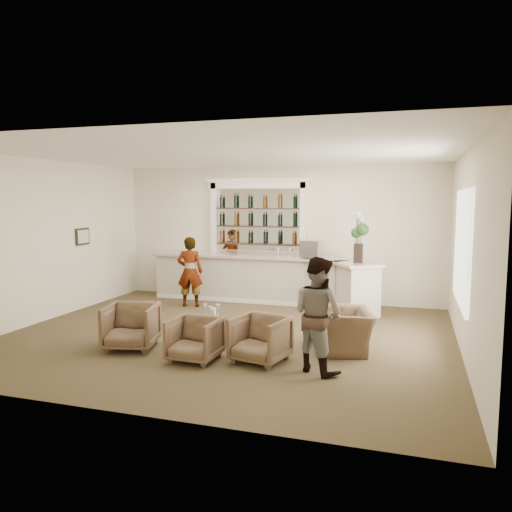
{
  "coord_description": "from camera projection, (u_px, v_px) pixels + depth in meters",
  "views": [
    {
      "loc": [
        3.19,
        -8.36,
        2.5
      ],
      "look_at": [
        0.26,
        0.9,
        1.38
      ],
      "focal_mm": 35.0,
      "sensor_mm": 36.0,
      "label": 1
    }
  ],
  "objects": [
    {
      "name": "armchair_center",
      "position": [
        195.0,
        339.0,
        7.72
      ],
      "size": [
        0.75,
        0.77,
        0.67
      ],
      "primitive_type": "imported",
      "rotation": [
        0.0,
        0.0,
        -0.04
      ],
      "color": "brown",
      "rests_on": "ground"
    },
    {
      "name": "armchair_right",
      "position": [
        260.0,
        339.0,
        7.66
      ],
      "size": [
        0.92,
        0.94,
        0.71
      ],
      "primitive_type": "imported",
      "rotation": [
        0.0,
        0.0,
        -0.23
      ],
      "color": "brown",
      "rests_on": "ground"
    },
    {
      "name": "napkin_holder",
      "position": [
        213.0,
        312.0,
        8.62
      ],
      "size": [
        0.08,
        0.08,
        0.12
      ],
      "primitive_type": "cube",
      "color": "white",
      "rests_on": "cocktail_table"
    },
    {
      "name": "wine_glass_bar_left",
      "position": [
        278.0,
        252.0,
        11.81
      ],
      "size": [
        0.07,
        0.07,
        0.21
      ],
      "primitive_type": null,
      "color": "white",
      "rests_on": "bar_counter"
    },
    {
      "name": "bar_counter",
      "position": [
        266.0,
        279.0,
        11.99
      ],
      "size": [
        5.72,
        1.8,
        1.14
      ],
      "color": "beige",
      "rests_on": "ground"
    },
    {
      "name": "wine_glass_tbl_a",
      "position": [
        205.0,
        310.0,
        8.54
      ],
      "size": [
        0.07,
        0.07,
        0.21
      ],
      "primitive_type": null,
      "color": "white",
      "rests_on": "cocktail_table"
    },
    {
      "name": "ground",
      "position": [
        228.0,
        335.0,
        9.17
      ],
      "size": [
        8.0,
        8.0,
        0.0
      ],
      "primitive_type": "plane",
      "color": "brown",
      "rests_on": "ground"
    },
    {
      "name": "flower_vase",
      "position": [
        359.0,
        234.0,
        10.64
      ],
      "size": [
        0.29,
        0.29,
        1.08
      ],
      "color": "black",
      "rests_on": "bar_counter"
    },
    {
      "name": "guest",
      "position": [
        318.0,
        314.0,
        7.19
      ],
      "size": [
        1.03,
        0.97,
        1.68
      ],
      "primitive_type": "imported",
      "rotation": [
        0.0,
        0.0,
        2.59
      ],
      "color": "gray",
      "rests_on": "ground"
    },
    {
      "name": "armchair_far",
      "position": [
        343.0,
        330.0,
        8.24
      ],
      "size": [
        1.16,
        1.26,
        0.68
      ],
      "primitive_type": "imported",
      "rotation": [
        0.0,
        0.0,
        -1.3
      ],
      "color": "brown",
      "rests_on": "ground"
    },
    {
      "name": "cocktail_table",
      "position": [
        211.0,
        331.0,
        8.52
      ],
      "size": [
        0.59,
        0.59,
        0.5
      ],
      "primitive_type": "cylinder",
      "color": "#4A2D20",
      "rests_on": "ground"
    },
    {
      "name": "wine_glass_tbl_c",
      "position": [
        210.0,
        313.0,
        8.34
      ],
      "size": [
        0.07,
        0.07,
        0.21
      ],
      "primitive_type": null,
      "color": "white",
      "rests_on": "cocktail_table"
    },
    {
      "name": "wine_glass_bar_right",
      "position": [
        290.0,
        253.0,
        11.7
      ],
      "size": [
        0.07,
        0.07,
        0.21
      ],
      "primitive_type": null,
      "color": "white",
      "rests_on": "bar_counter"
    },
    {
      "name": "back_bar_alcove",
      "position": [
        257.0,
        218.0,
        12.31
      ],
      "size": [
        2.64,
        0.25,
        3.0
      ],
      "color": "white",
      "rests_on": "ground"
    },
    {
      "name": "sommelier",
      "position": [
        190.0,
        272.0,
        11.57
      ],
      "size": [
        0.67,
        0.52,
        1.63
      ],
      "primitive_type": "imported",
      "rotation": [
        0.0,
        0.0,
        3.39
      ],
      "color": "gray",
      "rests_on": "ground"
    },
    {
      "name": "espresso_machine",
      "position": [
        312.0,
        249.0,
        11.57
      ],
      "size": [
        0.53,
        0.47,
        0.4
      ],
      "primitive_type": "cube",
      "rotation": [
        0.0,
        0.0,
        -0.21
      ],
      "color": "#B0B0B4",
      "rests_on": "bar_counter"
    },
    {
      "name": "armchair_left",
      "position": [
        131.0,
        326.0,
        8.33
      ],
      "size": [
        0.98,
        1.0,
        0.76
      ],
      "primitive_type": "imported",
      "rotation": [
        0.0,
        0.0,
        0.24
      ],
      "color": "brown",
      "rests_on": "ground"
    },
    {
      "name": "wine_glass_tbl_b",
      "position": [
        218.0,
        310.0,
        8.52
      ],
      "size": [
        0.07,
        0.07,
        0.21
      ],
      "primitive_type": null,
      "color": "white",
      "rests_on": "cocktail_table"
    },
    {
      "name": "room_shell",
      "position": [
        248.0,
        207.0,
        9.52
      ],
      "size": [
        8.04,
        7.02,
        3.32
      ],
      "color": "#F1E7C8",
      "rests_on": "ground"
    }
  ]
}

